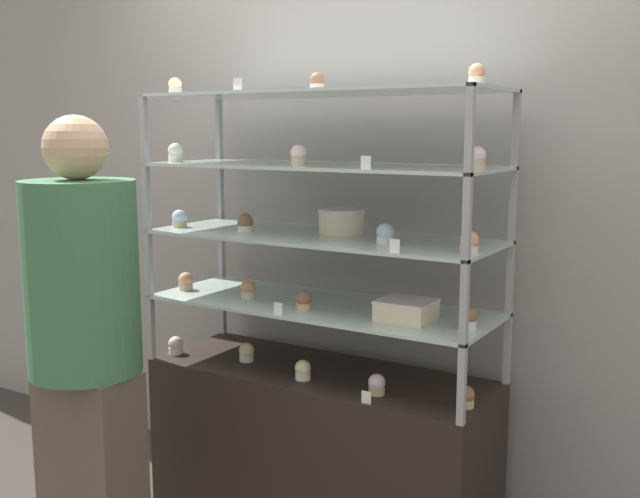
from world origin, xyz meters
TOP-DOWN VIEW (x-y plane):
  - back_wall at (0.00, 0.39)m, footprint 8.00×0.05m
  - display_base at (0.00, 0.00)m, footprint 1.36×0.49m
  - display_riser_lower at (0.00, 0.00)m, footprint 1.36×0.49m
  - display_riser_middle at (0.00, 0.00)m, footprint 1.36×0.49m
  - display_riser_upper at (0.00, 0.00)m, footprint 1.36×0.49m
  - display_riser_top at (0.00, 0.00)m, footprint 1.36×0.49m
  - layer_cake_centerpiece at (0.05, 0.07)m, footprint 0.18×0.18m
  - sheet_cake_frosted at (0.39, -0.06)m, footprint 0.19×0.17m
  - cupcake_0 at (-0.63, -0.13)m, footprint 0.06×0.06m
  - cupcake_1 at (-0.32, -0.05)m, footprint 0.06×0.06m
  - cupcake_2 at (0.00, -0.12)m, footprint 0.06×0.06m
  - cupcake_3 at (0.31, -0.12)m, footprint 0.06×0.06m
  - cupcake_4 at (0.63, -0.07)m, footprint 0.06×0.06m
  - price_tag_0 at (0.32, -0.22)m, footprint 0.04×0.00m
  - cupcake_5 at (-0.61, -0.08)m, footprint 0.06×0.06m
  - cupcake_6 at (-0.30, -0.06)m, footprint 0.06×0.06m
  - cupcake_7 at (0.00, -0.12)m, footprint 0.06×0.06m
  - cupcake_8 at (0.61, -0.05)m, footprint 0.06×0.06m
  - price_tag_1 at (-0.04, -0.22)m, footprint 0.04×0.00m
  - cupcake_9 at (-0.62, -0.10)m, footprint 0.06×0.06m
  - cupcake_10 at (-0.31, -0.07)m, footprint 0.06×0.06m
  - cupcake_11 at (0.31, -0.06)m, footprint 0.06×0.06m
  - cupcake_12 at (0.63, -0.09)m, footprint 0.06×0.06m
  - price_tag_2 at (0.42, -0.22)m, footprint 0.04×0.00m
  - cupcake_13 at (-0.61, -0.12)m, footprint 0.06×0.06m
  - cupcake_14 at (-0.01, -0.13)m, footprint 0.06×0.06m
  - cupcake_15 at (0.62, -0.04)m, footprint 0.06×0.06m
  - price_tag_3 at (0.31, -0.22)m, footprint 0.04×0.00m
  - cupcake_16 at (-0.62, -0.10)m, footprint 0.05×0.05m
  - cupcake_17 at (0.01, -0.04)m, footprint 0.05×0.05m
  - cupcake_18 at (0.64, -0.09)m, footprint 0.05×0.05m
  - price_tag_4 at (-0.21, -0.22)m, footprint 0.04×0.00m
  - customer_figure at (-0.51, -0.71)m, footprint 0.38×0.38m

SIDE VIEW (x-z plane):
  - display_base at x=0.00m, z-range 0.00..0.65m
  - price_tag_0 at x=0.32m, z-range 0.65..0.70m
  - cupcake_0 at x=-0.63m, z-range 0.65..0.73m
  - cupcake_1 at x=-0.32m, z-range 0.65..0.73m
  - cupcake_2 at x=0.00m, z-range 0.65..0.73m
  - cupcake_3 at x=0.31m, z-range 0.65..0.73m
  - cupcake_4 at x=0.63m, z-range 0.65..0.73m
  - customer_figure at x=-0.51m, z-range 0.06..1.69m
  - display_riser_lower at x=0.00m, z-range 0.77..1.04m
  - price_tag_1 at x=-0.04m, z-range 0.92..0.96m
  - cupcake_5 at x=-0.61m, z-range 0.92..0.99m
  - cupcake_6 at x=-0.30m, z-range 0.92..0.99m
  - cupcake_7 at x=0.00m, z-range 0.92..0.99m
  - cupcake_8 at x=0.61m, z-range 0.92..0.99m
  - sheet_cake_frosted at x=0.39m, z-range 0.92..0.99m
  - display_riser_middle at x=0.00m, z-range 1.04..1.31m
  - price_tag_2 at x=0.42m, z-range 1.19..1.23m
  - cupcake_9 at x=-0.62m, z-range 1.19..1.26m
  - cupcake_10 at x=-0.31m, z-range 1.19..1.26m
  - cupcake_11 at x=0.31m, z-range 1.19..1.26m
  - cupcake_12 at x=0.63m, z-range 1.19..1.26m
  - layer_cake_centerpiece at x=0.05m, z-range 1.19..1.28m
  - back_wall at x=0.00m, z-range 0.00..2.60m
  - display_riser_upper at x=0.00m, z-range 1.31..1.57m
  - price_tag_3 at x=0.31m, z-range 1.46..1.50m
  - cupcake_13 at x=-0.61m, z-range 1.45..1.53m
  - cupcake_14 at x=-0.01m, z-range 1.45..1.53m
  - cupcake_15 at x=0.62m, z-range 1.45..1.53m
  - display_riser_top at x=0.00m, z-range 1.57..1.84m
  - price_tag_4 at x=-0.21m, z-range 1.72..1.77m
  - cupcake_16 at x=-0.62m, z-range 1.72..1.79m
  - cupcake_17 at x=0.01m, z-range 1.72..1.79m
  - cupcake_18 at x=0.64m, z-range 1.72..1.79m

